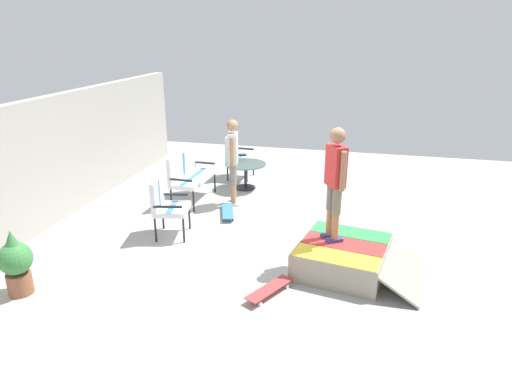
{
  "coord_description": "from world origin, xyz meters",
  "views": [
    {
      "loc": [
        -6.99,
        -1.41,
        3.37
      ],
      "look_at": [
        0.2,
        0.32,
        0.7
      ],
      "focal_mm": 32.05,
      "sensor_mm": 36.0,
      "label": 1
    }
  ],
  "objects_px": {
    "potted_plant": "(16,262)",
    "person_watching": "(233,156)",
    "skateboard_spare": "(270,289)",
    "patio_chair_by_wall": "(165,202)",
    "patio_table": "(245,171)",
    "person_skater": "(335,177)",
    "skateboard_by_bench": "(228,211)",
    "skate_ramp": "(345,257)",
    "patio_bench": "(188,172)",
    "patio_chair_near_house": "(236,152)"
  },
  "relations": [
    {
      "from": "person_skater",
      "to": "skateboard_by_bench",
      "type": "bearing_deg",
      "value": 54.3
    },
    {
      "from": "patio_chair_by_wall",
      "to": "person_watching",
      "type": "relative_size",
      "value": 0.59
    },
    {
      "from": "patio_chair_by_wall",
      "to": "skateboard_spare",
      "type": "bearing_deg",
      "value": -123.87
    },
    {
      "from": "skate_ramp",
      "to": "patio_bench",
      "type": "bearing_deg",
      "value": 56.36
    },
    {
      "from": "skateboard_by_bench",
      "to": "potted_plant",
      "type": "height_order",
      "value": "potted_plant"
    },
    {
      "from": "patio_chair_by_wall",
      "to": "patio_bench",
      "type": "bearing_deg",
      "value": 8.47
    },
    {
      "from": "skate_ramp",
      "to": "person_watching",
      "type": "height_order",
      "value": "person_watching"
    },
    {
      "from": "patio_chair_by_wall",
      "to": "potted_plant",
      "type": "distance_m",
      "value": 2.45
    },
    {
      "from": "person_skater",
      "to": "skateboard_spare",
      "type": "relative_size",
      "value": 2.09
    },
    {
      "from": "patio_bench",
      "to": "person_watching",
      "type": "bearing_deg",
      "value": -90.84
    },
    {
      "from": "skate_ramp",
      "to": "patio_table",
      "type": "xyz_separation_m",
      "value": [
        3.16,
        2.34,
        0.19
      ]
    },
    {
      "from": "skateboard_by_bench",
      "to": "person_watching",
      "type": "bearing_deg",
      "value": 5.06
    },
    {
      "from": "person_watching",
      "to": "skateboard_by_bench",
      "type": "xyz_separation_m",
      "value": [
        -0.59,
        -0.05,
        -0.92
      ]
    },
    {
      "from": "patio_chair_by_wall",
      "to": "person_skater",
      "type": "distance_m",
      "value": 2.95
    },
    {
      "from": "person_skater",
      "to": "skateboard_by_bench",
      "type": "height_order",
      "value": "person_skater"
    },
    {
      "from": "skate_ramp",
      "to": "patio_chair_near_house",
      "type": "relative_size",
      "value": 1.94
    },
    {
      "from": "person_watching",
      "to": "potted_plant",
      "type": "distance_m",
      "value": 4.29
    },
    {
      "from": "skate_ramp",
      "to": "skateboard_spare",
      "type": "distance_m",
      "value": 1.31
    },
    {
      "from": "patio_chair_by_wall",
      "to": "skateboard_spare",
      "type": "xyz_separation_m",
      "value": [
        -1.41,
        -2.1,
        -0.53
      ]
    },
    {
      "from": "potted_plant",
      "to": "patio_table",
      "type": "bearing_deg",
      "value": -20.99
    },
    {
      "from": "skateboard_by_bench",
      "to": "patio_table",
      "type": "bearing_deg",
      "value": 2.39
    },
    {
      "from": "skate_ramp",
      "to": "patio_chair_by_wall",
      "type": "distance_m",
      "value": 3.1
    },
    {
      "from": "patio_chair_by_wall",
      "to": "person_watching",
      "type": "xyz_separation_m",
      "value": [
        1.67,
        -0.71,
        0.4
      ]
    },
    {
      "from": "skateboard_spare",
      "to": "potted_plant",
      "type": "bearing_deg",
      "value": 102.87
    },
    {
      "from": "person_watching",
      "to": "potted_plant",
      "type": "bearing_deg",
      "value": 154.05
    },
    {
      "from": "patio_chair_near_house",
      "to": "skate_ramp",
      "type": "bearing_deg",
      "value": -144.58
    },
    {
      "from": "person_skater",
      "to": "potted_plant",
      "type": "height_order",
      "value": "person_skater"
    },
    {
      "from": "patio_chair_near_house",
      "to": "skateboard_by_bench",
      "type": "bearing_deg",
      "value": -168.09
    },
    {
      "from": "skateboard_by_bench",
      "to": "patio_chair_near_house",
      "type": "bearing_deg",
      "value": 11.91
    },
    {
      "from": "potted_plant",
      "to": "person_skater",
      "type": "bearing_deg",
      "value": -66.11
    },
    {
      "from": "potted_plant",
      "to": "patio_bench",
      "type": "bearing_deg",
      "value": -13.23
    },
    {
      "from": "person_skater",
      "to": "patio_bench",
      "type": "bearing_deg",
      "value": 55.85
    },
    {
      "from": "skateboard_spare",
      "to": "person_watching",
      "type": "bearing_deg",
      "value": 24.32
    },
    {
      "from": "skateboard_spare",
      "to": "patio_table",
      "type": "bearing_deg",
      "value": 19.05
    },
    {
      "from": "patio_table",
      "to": "skate_ramp",
      "type": "bearing_deg",
      "value": -143.55
    },
    {
      "from": "skate_ramp",
      "to": "person_skater",
      "type": "bearing_deg",
      "value": 64.49
    },
    {
      "from": "patio_table",
      "to": "potted_plant",
      "type": "xyz_separation_m",
      "value": [
        -4.82,
        1.85,
        0.06
      ]
    },
    {
      "from": "patio_chair_by_wall",
      "to": "patio_table",
      "type": "distance_m",
      "value": 2.76
    },
    {
      "from": "potted_plant",
      "to": "person_watching",
      "type": "bearing_deg",
      "value": -25.95
    },
    {
      "from": "patio_chair_by_wall",
      "to": "skateboard_by_bench",
      "type": "relative_size",
      "value": 1.24
    },
    {
      "from": "patio_bench",
      "to": "skateboard_spare",
      "type": "xyz_separation_m",
      "value": [
        -3.1,
        -2.35,
        -0.53
      ]
    },
    {
      "from": "skate_ramp",
      "to": "potted_plant",
      "type": "distance_m",
      "value": 4.51
    },
    {
      "from": "person_skater",
      "to": "patio_chair_near_house",
      "type": "bearing_deg",
      "value": 33.98
    },
    {
      "from": "patio_table",
      "to": "person_watching",
      "type": "height_order",
      "value": "person_watching"
    },
    {
      "from": "potted_plant",
      "to": "skateboard_spare",
      "type": "bearing_deg",
      "value": -77.13
    },
    {
      "from": "patio_table",
      "to": "skateboard_by_bench",
      "type": "distance_m",
      "value": 1.62
    },
    {
      "from": "patio_bench",
      "to": "skate_ramp",
      "type": "bearing_deg",
      "value": -123.64
    },
    {
      "from": "patio_table",
      "to": "patio_chair_near_house",
      "type": "bearing_deg",
      "value": 30.47
    },
    {
      "from": "potted_plant",
      "to": "patio_chair_near_house",
      "type": "bearing_deg",
      "value": -14.52
    },
    {
      "from": "skate_ramp",
      "to": "skateboard_by_bench",
      "type": "distance_m",
      "value": 2.77
    }
  ]
}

